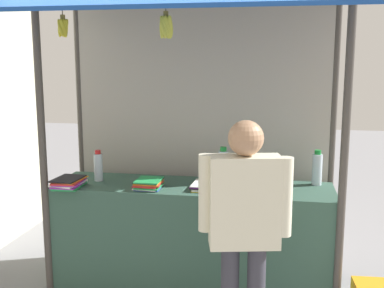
% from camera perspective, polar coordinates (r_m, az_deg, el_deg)
% --- Properties ---
extents(ground_plane, '(20.00, 20.00, 0.00)m').
position_cam_1_polar(ground_plane, '(4.27, -0.00, -16.76)').
color(ground_plane, gray).
extents(stall_counter, '(2.32, 0.62, 0.90)m').
position_cam_1_polar(stall_counter, '(4.08, -0.00, -11.12)').
color(stall_counter, '#385B4C').
rests_on(stall_counter, ground).
extents(stall_structure, '(2.52, 1.50, 2.85)m').
position_cam_1_polar(stall_structure, '(3.95, 0.35, 7.06)').
color(stall_structure, '#4C4742').
rests_on(stall_structure, ground).
extents(water_bottle_far_left, '(0.08, 0.08, 0.30)m').
position_cam_1_polar(water_bottle_far_left, '(4.04, 3.78, -2.61)').
color(water_bottle_far_left, silver).
rests_on(water_bottle_far_left, stall_counter).
extents(water_bottle_front_left, '(0.08, 0.08, 0.29)m').
position_cam_1_polar(water_bottle_front_left, '(4.07, 14.86, -2.88)').
color(water_bottle_front_left, silver).
rests_on(water_bottle_front_left, stall_counter).
extents(water_bottle_rear_center, '(0.08, 0.08, 0.27)m').
position_cam_1_polar(water_bottle_rear_center, '(4.15, -11.24, -2.67)').
color(water_bottle_rear_center, silver).
rests_on(water_bottle_rear_center, stall_counter).
extents(magazine_stack_mid_left, '(0.22, 0.26, 0.08)m').
position_cam_1_polar(magazine_stack_mid_left, '(3.87, -5.24, -4.77)').
color(magazine_stack_mid_left, blue).
rests_on(magazine_stack_mid_left, stall_counter).
extents(magazine_stack_center, '(0.24, 0.33, 0.09)m').
position_cam_1_polar(magazine_stack_center, '(3.71, 8.84, -5.36)').
color(magazine_stack_center, green).
rests_on(magazine_stack_center, stall_counter).
extents(magazine_stack_back_left, '(0.23, 0.28, 0.05)m').
position_cam_1_polar(magazine_stack_back_left, '(3.84, 1.57, -5.07)').
color(magazine_stack_back_left, yellow).
rests_on(magazine_stack_back_left, stall_counter).
extents(magazine_stack_front_right, '(0.24, 0.31, 0.08)m').
position_cam_1_polar(magazine_stack_front_right, '(4.01, -14.66, -4.53)').
color(magazine_stack_front_right, green).
rests_on(magazine_stack_front_right, stall_counter).
extents(banana_bunch_rightmost, '(0.09, 0.09, 0.28)m').
position_cam_1_polar(banana_bunch_rightmost, '(3.70, -15.31, 13.40)').
color(banana_bunch_rightmost, '#332D23').
extents(banana_bunch_leftmost, '(0.11, 0.11, 0.30)m').
position_cam_1_polar(banana_bunch_leftmost, '(3.44, -3.15, 13.94)').
color(banana_bunch_leftmost, '#332D23').
extents(vendor_person, '(0.59, 0.28, 1.56)m').
position_cam_1_polar(vendor_person, '(3.06, 6.33, -8.75)').
color(vendor_person, '#383842').
rests_on(vendor_person, ground).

